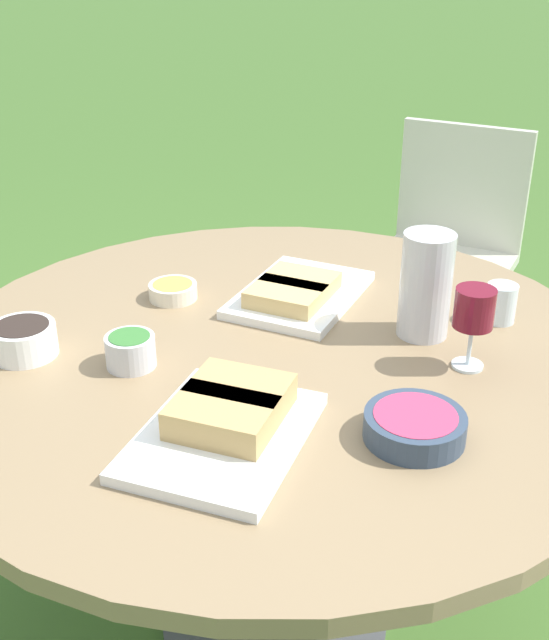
# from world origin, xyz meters

# --- Properties ---
(ground_plane) EXTENTS (40.00, 40.00, 0.00)m
(ground_plane) POSITION_xyz_m (0.00, 0.00, 0.00)
(ground_plane) COLOR #446B2B
(dining_table) EXTENTS (1.39, 1.39, 0.74)m
(dining_table) POSITION_xyz_m (0.00, 0.00, 0.64)
(dining_table) COLOR #4C4C51
(dining_table) RESTS_ON ground_plane
(chair_near_right) EXTENTS (0.59, 0.60, 0.89)m
(chair_near_right) POSITION_xyz_m (1.10, -0.70, 0.52)
(chair_near_right) COLOR beige
(chair_near_right) RESTS_ON ground_plane
(water_pitcher) EXTENTS (0.11, 0.10, 0.22)m
(water_pitcher) POSITION_xyz_m (0.03, -0.31, 0.85)
(water_pitcher) COLOR silver
(water_pitcher) RESTS_ON dining_table
(wine_glass) EXTENTS (0.08, 0.08, 0.16)m
(wine_glass) POSITION_xyz_m (-0.11, -0.36, 0.86)
(wine_glass) COLOR silver
(wine_glass) RESTS_ON dining_table
(platter_bread_main) EXTENTS (0.41, 0.37, 0.07)m
(platter_bread_main) POSITION_xyz_m (-0.29, 0.11, 0.77)
(platter_bread_main) COLOR white
(platter_bread_main) RESTS_ON dining_table
(platter_charcuterie) EXTENTS (0.41, 0.38, 0.06)m
(platter_charcuterie) POSITION_xyz_m (0.20, -0.07, 0.76)
(platter_charcuterie) COLOR white
(platter_charcuterie) RESTS_ON dining_table
(bowl_fries) EXTENTS (0.11, 0.11, 0.04)m
(bowl_fries) POSITION_xyz_m (0.25, 0.20, 0.76)
(bowl_fries) COLOR beige
(bowl_fries) RESTS_ON dining_table
(bowl_salad) EXTENTS (0.09, 0.09, 0.06)m
(bowl_salad) POSITION_xyz_m (-0.05, 0.28, 0.77)
(bowl_salad) COLOR silver
(bowl_salad) RESTS_ON dining_table
(bowl_olives) EXTENTS (0.13, 0.13, 0.06)m
(bowl_olives) POSITION_xyz_m (0.02, 0.49, 0.77)
(bowl_olives) COLOR white
(bowl_olives) RESTS_ON dining_table
(bowl_dip_red) EXTENTS (0.17, 0.17, 0.05)m
(bowl_dip_red) POSITION_xyz_m (-0.33, -0.20, 0.76)
(bowl_dip_red) COLOR #334256
(bowl_dip_red) RESTS_ON dining_table
(cup_water_near) EXTENTS (0.06, 0.06, 0.08)m
(cup_water_near) POSITION_xyz_m (0.07, -0.48, 0.78)
(cup_water_near) COLOR silver
(cup_water_near) RESTS_ON dining_table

